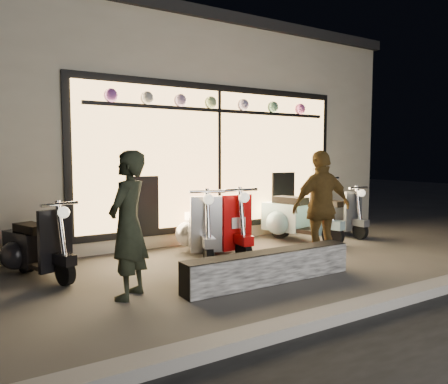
# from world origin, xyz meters

# --- Properties ---
(ground) EXTENTS (40.00, 40.00, 0.00)m
(ground) POSITION_xyz_m (0.00, 0.00, 0.00)
(ground) COLOR #383533
(ground) RESTS_ON ground
(kerb) EXTENTS (40.00, 0.25, 0.12)m
(kerb) POSITION_xyz_m (0.00, -2.00, 0.06)
(kerb) COLOR slate
(kerb) RESTS_ON ground
(shop_building) EXTENTS (10.20, 6.23, 4.20)m
(shop_building) POSITION_xyz_m (0.00, 4.98, 2.10)
(shop_building) COLOR beige
(shop_building) RESTS_ON ground
(graffiti_barrier) EXTENTS (2.40, 0.28, 0.40)m
(graffiti_barrier) POSITION_xyz_m (-0.02, -0.65, 0.20)
(graffiti_barrier) COLOR black
(graffiti_barrier) RESTS_ON ground
(scooter_silver) EXTENTS (0.81, 1.45, 1.05)m
(scooter_silver) POSITION_xyz_m (0.01, 1.19, 0.42)
(scooter_silver) COLOR black
(scooter_silver) RESTS_ON ground
(scooter_red) EXTENTS (0.56, 1.49, 1.06)m
(scooter_red) POSITION_xyz_m (0.34, 1.10, 0.43)
(scooter_red) COLOR black
(scooter_red) RESTS_ON ground
(scooter_black) EXTENTS (0.75, 1.36, 0.98)m
(scooter_black) POSITION_xyz_m (-2.47, 1.26, 0.39)
(scooter_black) COLOR black
(scooter_black) RESTS_ON ground
(scooter_blue) EXTENTS (0.79, 1.63, 1.16)m
(scooter_blue) POSITION_xyz_m (2.04, 1.29, 0.47)
(scooter_blue) COLOR black
(scooter_blue) RESTS_ON ground
(scooter_grey) EXTENTS (0.43, 1.32, 0.95)m
(scooter_grey) POSITION_xyz_m (3.20, 1.38, 0.38)
(scooter_grey) COLOR black
(scooter_grey) RESTS_ON ground
(man) EXTENTS (0.71, 0.70, 1.66)m
(man) POSITION_xyz_m (-1.71, -0.27, 0.83)
(man) COLOR black
(man) RESTS_ON ground
(woman) EXTENTS (1.03, 0.54, 1.67)m
(woman) POSITION_xyz_m (1.21, -0.30, 0.84)
(woman) COLOR brown
(woman) RESTS_ON ground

